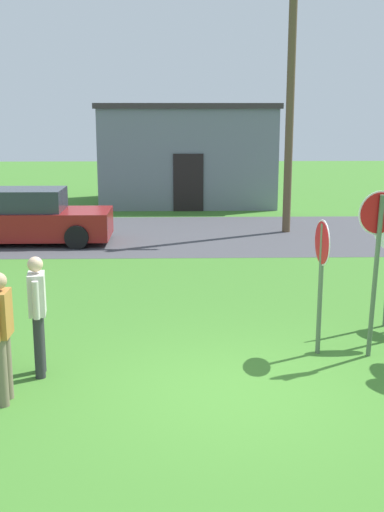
% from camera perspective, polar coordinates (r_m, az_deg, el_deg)
% --- Properties ---
extents(ground_plane, '(80.00, 80.00, 0.00)m').
position_cam_1_polar(ground_plane, '(8.59, 3.86, -12.04)').
color(ground_plane, '#3D7528').
extents(street_asphalt, '(60.00, 6.40, 0.01)m').
position_cam_1_polar(street_asphalt, '(19.20, 0.87, 1.96)').
color(street_asphalt, '#424247').
rests_on(street_asphalt, ground).
extents(building_background, '(6.82, 4.95, 3.89)m').
position_cam_1_polar(building_background, '(25.88, -0.44, 9.09)').
color(building_background, slate).
rests_on(building_background, ground).
extents(utility_pole, '(1.80, 0.24, 8.84)m').
position_cam_1_polar(utility_pole, '(19.51, 8.80, 15.56)').
color(utility_pole, brown).
rests_on(utility_pole, ground).
extents(parked_car_on_street, '(4.31, 2.03, 1.51)m').
position_cam_1_polar(parked_car_on_street, '(18.43, -14.16, 3.27)').
color(parked_car_on_street, maroon).
rests_on(parked_car_on_street, ground).
extents(stop_sign_leaning_left, '(0.64, 0.20, 2.50)m').
position_cam_1_polar(stop_sign_leaning_left, '(9.61, 16.14, 0.65)').
color(stop_sign_leaning_left, '#51664C').
rests_on(stop_sign_leaning_left, ground).
extents(stop_sign_low_front, '(0.08, 0.68, 2.06)m').
position_cam_1_polar(stop_sign_low_front, '(9.65, 11.42, -0.75)').
color(stop_sign_low_front, '#51664C').
rests_on(stop_sign_low_front, ground).
extents(person_near_signs, '(0.22, 0.57, 1.69)m').
position_cam_1_polar(person_near_signs, '(8.30, -16.58, -6.38)').
color(person_near_signs, '#7A6B56').
rests_on(person_near_signs, ground).
extents(person_in_teal, '(0.27, 0.56, 1.69)m').
position_cam_1_polar(person_in_teal, '(9.04, -13.57, -4.64)').
color(person_in_teal, '#2D2D33').
rests_on(person_in_teal, ground).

